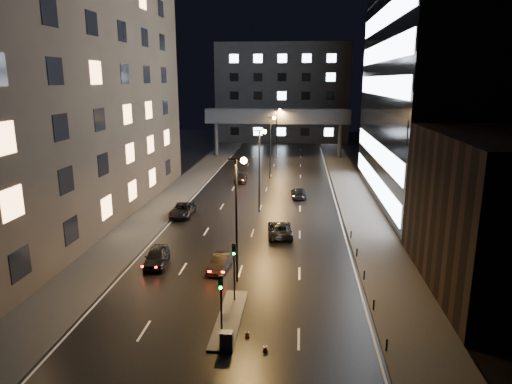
# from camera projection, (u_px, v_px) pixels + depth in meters

# --- Properties ---
(ground) EXTENTS (160.00, 160.00, 0.00)m
(ground) POSITION_uv_depth(u_px,v_px,m) (266.00, 189.00, 67.74)
(ground) COLOR black
(ground) RESTS_ON ground
(sidewalk_left) EXTENTS (5.00, 110.00, 0.15)m
(sidewalk_left) POSITION_uv_depth(u_px,v_px,m) (175.00, 195.00, 64.06)
(sidewalk_left) COLOR #383533
(sidewalk_left) RESTS_ON ground
(sidewalk_right) EXTENTS (5.00, 110.00, 0.15)m
(sidewalk_right) POSITION_uv_depth(u_px,v_px,m) (356.00, 199.00, 61.72)
(sidewalk_right) COLOR #383533
(sidewalk_right) RESTS_ON ground
(building_left) EXTENTS (15.00, 48.00, 40.00)m
(building_left) POSITION_uv_depth(u_px,v_px,m) (51.00, 40.00, 49.60)
(building_left) COLOR #2D2319
(building_left) RESTS_ON ground
(building_right_low) EXTENTS (10.00, 18.00, 12.00)m
(building_right_low) POSITION_uv_depth(u_px,v_px,m) (500.00, 213.00, 34.47)
(building_right_low) COLOR black
(building_right_low) RESTS_ON ground
(building_right_glass) EXTENTS (20.00, 36.00, 45.00)m
(building_right_glass) POSITION_uv_depth(u_px,v_px,m) (467.00, 24.00, 56.16)
(building_right_glass) COLOR black
(building_right_glass) RESTS_ON ground
(building_far) EXTENTS (34.00, 14.00, 25.00)m
(building_far) POSITION_uv_depth(u_px,v_px,m) (283.00, 93.00, 120.81)
(building_far) COLOR #333335
(building_far) RESTS_ON ground
(skybridge) EXTENTS (30.00, 3.00, 10.00)m
(skybridge) POSITION_uv_depth(u_px,v_px,m) (277.00, 117.00, 94.74)
(skybridge) COLOR #333335
(skybridge) RESTS_ON ground
(median_island) EXTENTS (1.60, 8.00, 0.15)m
(median_island) POSITION_uv_depth(u_px,v_px,m) (229.00, 318.00, 30.96)
(median_island) COLOR #383533
(median_island) RESTS_ON ground
(traffic_signal_near) EXTENTS (0.28, 0.34, 4.40)m
(traffic_signal_near) POSITION_uv_depth(u_px,v_px,m) (234.00, 263.00, 32.65)
(traffic_signal_near) COLOR black
(traffic_signal_near) RESTS_ON median_island
(traffic_signal_far) EXTENTS (0.28, 0.34, 4.40)m
(traffic_signal_far) POSITION_uv_depth(u_px,v_px,m) (221.00, 298.00, 27.34)
(traffic_signal_far) COLOR black
(traffic_signal_far) RESTS_ON median_island
(bollard_row) EXTENTS (0.12, 25.12, 0.90)m
(bollard_row) POSITION_uv_depth(u_px,v_px,m) (369.00, 290.00, 34.30)
(bollard_row) COLOR black
(bollard_row) RESTS_ON ground
(streetlight_near) EXTENTS (1.45, 0.50, 10.15)m
(streetlight_near) POSITION_uv_depth(u_px,v_px,m) (238.00, 204.00, 35.24)
(streetlight_near) COLOR black
(streetlight_near) RESTS_ON ground
(streetlight_mid_a) EXTENTS (1.45, 0.50, 10.15)m
(streetlight_mid_a) POSITION_uv_depth(u_px,v_px,m) (261.00, 160.00, 54.57)
(streetlight_mid_a) COLOR black
(streetlight_mid_a) RESTS_ON ground
(streetlight_mid_b) EXTENTS (1.45, 0.50, 10.15)m
(streetlight_mid_b) POSITION_uv_depth(u_px,v_px,m) (271.00, 139.00, 73.90)
(streetlight_mid_b) COLOR black
(streetlight_mid_b) RESTS_ON ground
(streetlight_far) EXTENTS (1.45, 0.50, 10.15)m
(streetlight_far) POSITION_uv_depth(u_px,v_px,m) (278.00, 127.00, 93.23)
(streetlight_far) COLOR black
(streetlight_far) RESTS_ON ground
(car_away_a) EXTENTS (2.42, 4.81, 1.57)m
(car_away_a) POSITION_uv_depth(u_px,v_px,m) (157.00, 257.00, 39.87)
(car_away_a) COLOR black
(car_away_a) RESTS_ON ground
(car_away_b) EXTENTS (1.86, 4.18, 1.33)m
(car_away_b) POSITION_uv_depth(u_px,v_px,m) (221.00, 262.00, 38.91)
(car_away_b) COLOR black
(car_away_b) RESTS_ON ground
(car_away_c) EXTENTS (2.64, 5.38, 1.47)m
(car_away_c) POSITION_uv_depth(u_px,v_px,m) (182.00, 210.00, 54.29)
(car_away_c) COLOR black
(car_away_c) RESTS_ON ground
(car_away_d) EXTENTS (2.20, 4.88, 1.39)m
(car_away_d) POSITION_uv_depth(u_px,v_px,m) (241.00, 177.00, 72.73)
(car_away_d) COLOR black
(car_away_d) RESTS_ON ground
(car_toward_a) EXTENTS (2.93, 5.49, 1.47)m
(car_toward_a) POSITION_uv_depth(u_px,v_px,m) (280.00, 229.00, 47.46)
(car_toward_a) COLOR black
(car_toward_a) RESTS_ON ground
(car_toward_b) EXTENTS (2.19, 4.80, 1.36)m
(car_toward_b) POSITION_uv_depth(u_px,v_px,m) (299.00, 193.00, 62.92)
(car_toward_b) COLOR black
(car_toward_b) RESTS_ON ground
(utility_cabinet) EXTENTS (0.75, 0.57, 1.12)m
(utility_cabinet) POSITION_uv_depth(u_px,v_px,m) (227.00, 340.00, 27.20)
(utility_cabinet) COLOR #4A4A4D
(utility_cabinet) RESTS_ON median_island
(cone_a) EXTENTS (0.40, 0.40, 0.49)m
(cone_a) POSITION_uv_depth(u_px,v_px,m) (247.00, 334.00, 28.77)
(cone_a) COLOR orange
(cone_a) RESTS_ON ground
(cone_b) EXTENTS (0.38, 0.38, 0.51)m
(cone_b) POSITION_uv_depth(u_px,v_px,m) (265.00, 348.00, 27.22)
(cone_b) COLOR #F75A0D
(cone_b) RESTS_ON ground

